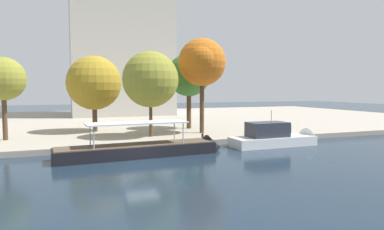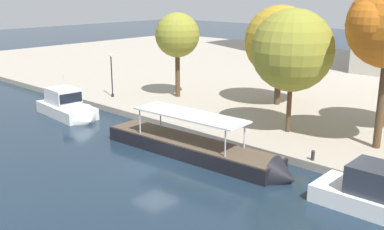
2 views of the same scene
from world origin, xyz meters
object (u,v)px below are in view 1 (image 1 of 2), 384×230
at_px(tree_0, 96,84).
at_px(tree_3, 201,62).
at_px(motor_yacht_2, 278,139).
at_px(mooring_bollard_0, 275,132).
at_px(tree_4, 190,75).
at_px(tour_boat_1, 148,151).
at_px(mooring_bollard_1, 203,136).
at_px(tree_1, 4,78).
at_px(tree_2, 150,80).

bearing_deg(tree_0, tree_3, -29.43).
bearing_deg(tree_3, motor_yacht_2, -56.42).
xyz_separation_m(mooring_bollard_0, tree_4, (-6.48, 10.07, 6.74)).
bearing_deg(tree_4, mooring_bollard_0, -57.23).
xyz_separation_m(tree_0, tree_4, (12.00, -1.11, 1.27)).
relative_size(tour_boat_1, mooring_bollard_1, 21.74).
distance_m(mooring_bollard_1, tree_1, 21.06).
bearing_deg(motor_yacht_2, tree_2, 148.08).
height_order(tree_0, tree_2, tree_2).
bearing_deg(motor_yacht_2, tree_3, 122.79).
distance_m(mooring_bollard_1, tree_0, 15.86).
xyz_separation_m(mooring_bollard_1, tree_2, (-4.54, 4.10, 5.89)).
bearing_deg(mooring_bollard_1, tree_1, 159.97).
distance_m(tree_2, tree_4, 9.41).
relative_size(tour_boat_1, motor_yacht_2, 1.52).
bearing_deg(tree_1, tour_boat_1, -40.15).
distance_m(tour_boat_1, tree_0, 16.40).
bearing_deg(tree_3, tour_boat_1, -134.61).
relative_size(motor_yacht_2, mooring_bollard_1, 14.28).
distance_m(mooring_bollard_0, tree_0, 22.29).
bearing_deg(tree_2, tree_4, 41.56).
distance_m(motor_yacht_2, mooring_bollard_1, 7.73).
height_order(mooring_bollard_0, mooring_bollard_1, mooring_bollard_0).
relative_size(mooring_bollard_1, tree_1, 0.08).
distance_m(tree_0, tree_1, 10.48).
relative_size(tree_0, tree_1, 1.10).
bearing_deg(mooring_bollard_1, tree_3, 69.63).
bearing_deg(mooring_bollard_0, tree_1, 166.55).
distance_m(tree_3, tree_4, 5.49).
xyz_separation_m(mooring_bollard_0, tree_3, (-7.10, 4.76, 7.99)).
relative_size(tour_boat_1, mooring_bollard_0, 20.69).
distance_m(tour_boat_1, tree_1, 17.47).
xyz_separation_m(tour_boat_1, tree_3, (8.43, 8.55, 8.51)).
xyz_separation_m(mooring_bollard_1, tree_1, (-18.98, 6.92, 5.95)).
bearing_deg(tree_2, mooring_bollard_1, -42.05).
bearing_deg(mooring_bollard_0, tour_boat_1, -166.29).
relative_size(motor_yacht_2, tree_1, 1.17).
xyz_separation_m(tree_1, tree_3, (20.84, -1.92, 2.07)).
bearing_deg(motor_yacht_2, tree_4, 108.60).
xyz_separation_m(tree_3, tree_4, (0.61, 5.31, -1.25)).
bearing_deg(motor_yacht_2, mooring_bollard_0, 59.60).
xyz_separation_m(mooring_bollard_0, tree_2, (-13.49, 3.86, 5.87)).
xyz_separation_m(tour_boat_1, tree_1, (-12.41, 10.47, 6.45)).
xyz_separation_m(tour_boat_1, motor_yacht_2, (13.71, 0.59, 0.22)).
height_order(motor_yacht_2, tree_3, tree_3).
relative_size(motor_yacht_2, mooring_bollard_0, 13.60).
height_order(motor_yacht_2, tree_4, tree_4).
height_order(motor_yacht_2, mooring_bollard_1, motor_yacht_2).
bearing_deg(tree_4, tour_boat_1, -123.12).
bearing_deg(tree_3, tree_4, 83.43).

